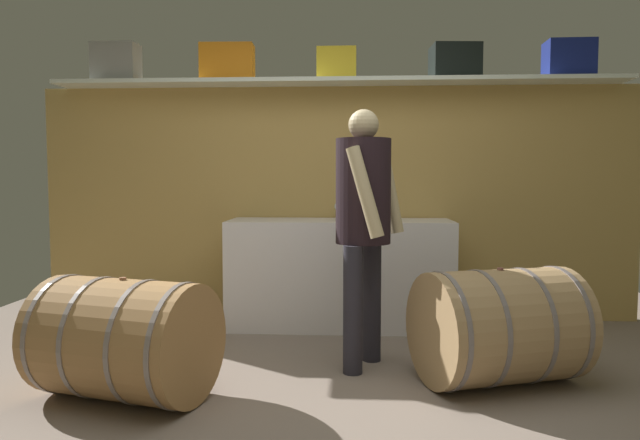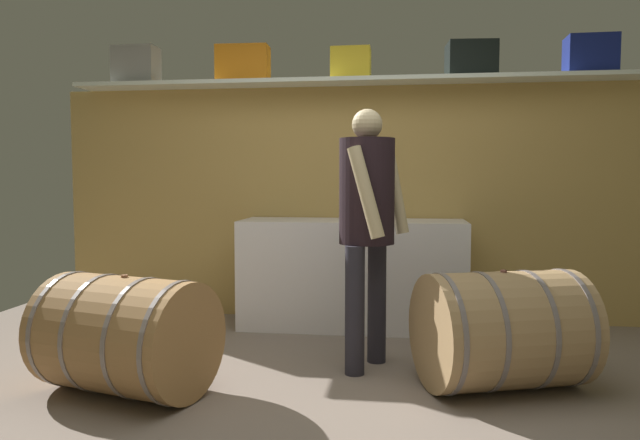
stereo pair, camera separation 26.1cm
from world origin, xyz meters
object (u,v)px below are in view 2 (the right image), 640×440
Objects in this scene: wine_barrel_far at (126,335)px; winemaker_pouring at (368,211)px; toolcase_yellow at (351,64)px; work_cabinet at (352,274)px; toolcase_navy at (590,56)px; toolcase_grey at (136,66)px; wine_glass at (353,207)px; toolcase_orange at (243,64)px; toolcase_black at (471,60)px; wine_bottle_amber at (358,203)px; wine_barrel_near at (502,330)px.

wine_barrel_far is 0.64× the size of winemaker_pouring.
toolcase_yellow is at bearing 75.22° from wine_barrel_far.
wine_barrel_far is (-1.11, -1.61, -0.10)m from work_cabinet.
winemaker_pouring is at bearing -79.76° from toolcase_yellow.
toolcase_yellow reaches higher than wine_barrel_far.
toolcase_navy reaches higher than wine_barrel_far.
toolcase_grey is 2.17m from wine_glass.
toolcase_grey is at bearing -179.28° from toolcase_yellow.
toolcase_grey is at bearing 177.92° from toolcase_orange.
toolcase_grey reaches higher than work_cabinet.
wine_bottle_amber is (-0.85, -0.32, -1.10)m from toolcase_black.
wine_barrel_far is (-0.19, -1.80, -1.78)m from toolcase_orange.
wine_glass is (-1.80, 0.01, -1.17)m from toolcase_navy.
toolcase_grey is 0.21× the size of work_cabinet.
wine_glass is at bearing 175.12° from toolcase_black.
wine_barrel_far is at bearing -39.58° from winemaker_pouring.
toolcase_yellow is at bearing -147.45° from wine_glass.
toolcase_black is (2.74, 0.00, -0.02)m from toolcase_grey.
toolcase_orange is at bearing 175.73° from toolcase_black.
wine_barrel_near is at bearing -119.12° from toolcase_navy.
wine_glass is 1.84m from wine_barrel_near.
toolcase_navy is at bearing 151.43° from winemaker_pouring.
work_cabinet is 1.96m from wine_barrel_far.
winemaker_pouring reaches higher than wine_barrel_near.
toolcase_black is at bearing -2.08° from toolcase_orange.
work_cabinet is at bearing -172.66° from toolcase_navy.
toolcase_grey is at bearing -179.69° from wine_glass.
wine_bottle_amber is 2.37× the size of wine_glass.
wine_glass is (1.83, 0.01, -1.18)m from toolcase_grey.
toolcase_orange reaches higher than wine_glass.
toolcase_orange reaches higher than toolcase_navy.
toolcase_orange reaches higher than toolcase_black.
work_cabinet is 0.55m from wine_glass.
toolcase_black is at bearing 72.65° from wine_barrel_near.
wine_bottle_amber is at bearing -75.07° from toolcase_yellow.
toolcase_yellow is 2.74m from wine_barrel_far.
winemaker_pouring is at bearing 143.04° from wine_barrel_near.
wine_bottle_amber reaches higher than wine_glass.
toolcase_orange is at bearing -178.78° from toolcase_navy.
wine_bottle_amber is at bearing -8.69° from toolcase_grey.
toolcase_grey is 0.35× the size of wine_barrel_near.
wine_barrel_near is 0.65× the size of winemaker_pouring.
toolcase_black reaches higher than wine_glass.
toolcase_navy is 0.22× the size of winemaker_pouring.
work_cabinet is 1.57m from wine_barrel_near.
work_cabinet is at bearing 111.87° from wine_bottle_amber.
toolcase_black is 1.47m from wine_glass.
wine_bottle_amber is at bearing -163.70° from toolcase_black.
winemaker_pouring reaches higher than work_cabinet.
toolcase_orange is (0.92, 0.00, -0.01)m from toolcase_grey.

